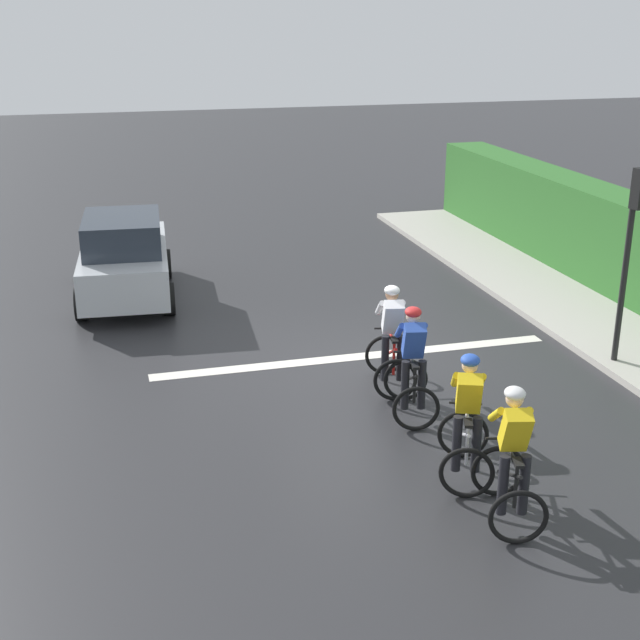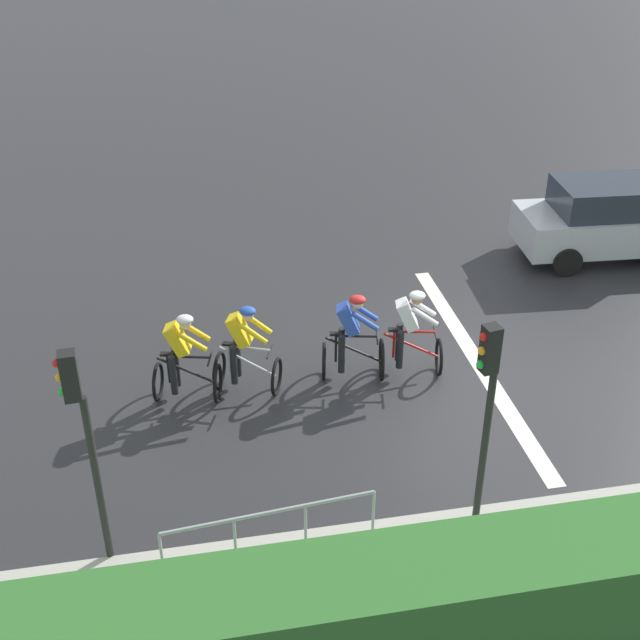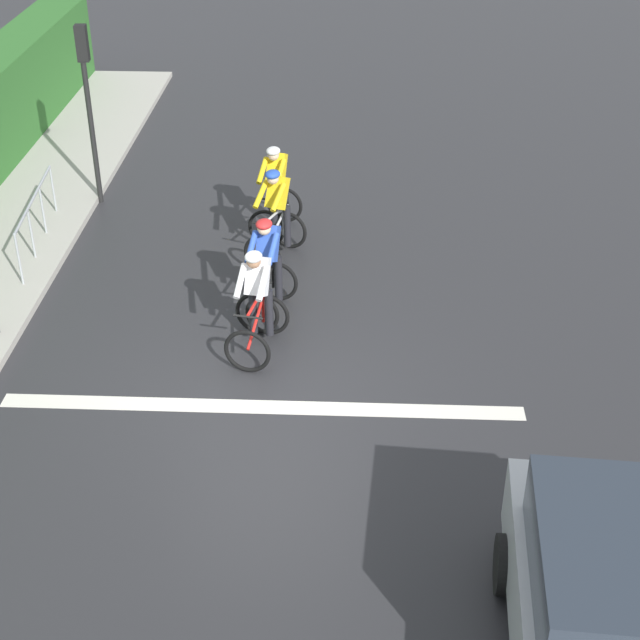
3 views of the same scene
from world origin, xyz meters
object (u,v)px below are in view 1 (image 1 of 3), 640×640
object	(u,v)px
cyclist_second	(467,422)
cyclist_fourth	(392,341)
cyclist_mid	(412,366)
traffic_light_near_crossing	(632,238)
car_silver	(124,257)
cyclist_lead	(512,460)

from	to	relation	value
cyclist_second	cyclist_fourth	size ratio (longest dim) A/B	1.00
cyclist_second	cyclist_mid	world-z (taller)	same
cyclist_fourth	cyclist_mid	bearing A→B (deg)	87.24
cyclist_fourth	traffic_light_near_crossing	xyz separation A→B (m)	(-3.92, 0.20, 1.43)
cyclist_second	car_silver	distance (m)	9.36
cyclist_lead	car_silver	size ratio (longest dim) A/B	0.39
cyclist_lead	cyclist_fourth	size ratio (longest dim) A/B	1.00
cyclist_lead	traffic_light_near_crossing	xyz separation A→B (m)	(-3.86, -3.73, 1.43)
cyclist_mid	car_silver	size ratio (longest dim) A/B	0.39
cyclist_lead	cyclist_second	bearing A→B (deg)	-85.02
car_silver	cyclist_fourth	bearing A→B (deg)	123.45
cyclist_second	cyclist_mid	bearing A→B (deg)	-89.37
cyclist_fourth	car_silver	xyz separation A→B (m)	(3.76, -5.69, 0.08)
cyclist_fourth	cyclist_second	bearing A→B (deg)	89.42
cyclist_lead	cyclist_fourth	xyz separation A→B (m)	(0.06, -3.93, 0.00)
cyclist_lead	cyclist_fourth	distance (m)	3.93
cyclist_second	cyclist_fourth	bearing A→B (deg)	-90.58
cyclist_fourth	traffic_light_near_crossing	distance (m)	4.18
cyclist_lead	traffic_light_near_crossing	world-z (taller)	traffic_light_near_crossing
cyclist_second	car_silver	xyz separation A→B (m)	(3.73, -8.58, 0.08)
cyclist_second	cyclist_fourth	distance (m)	2.90
cyclist_lead	car_silver	world-z (taller)	car_silver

